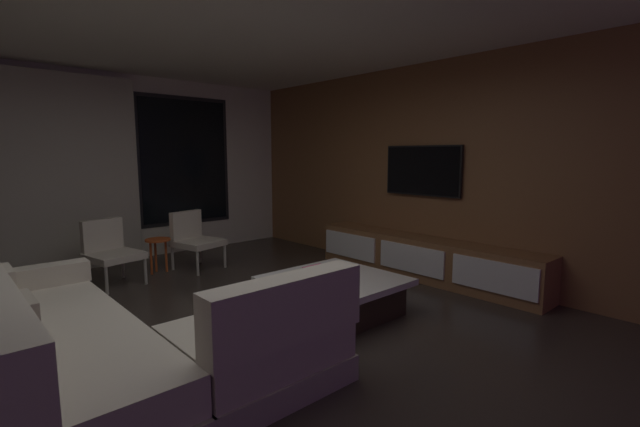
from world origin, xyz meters
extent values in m
plane|color=#332B26|center=(0.00, 0.00, 0.00)|extent=(9.20, 9.20, 0.00)
cube|color=silver|center=(0.00, 3.66, 1.35)|extent=(6.60, 0.12, 2.70)
cube|color=black|center=(1.30, 3.60, 1.45)|extent=(1.52, 0.02, 2.02)
cube|color=black|center=(1.30, 3.58, 1.45)|extent=(1.40, 0.03, 1.90)
cube|color=#BCB5A3|center=(-0.55, 3.48, 1.30)|extent=(2.10, 0.12, 2.60)
cube|color=brown|center=(3.06, 0.00, 1.35)|extent=(0.12, 7.80, 2.70)
cube|color=#B1A997|center=(-1.18, 0.18, 0.09)|extent=(0.90, 2.50, 0.18)
cube|color=beige|center=(-1.18, 0.18, 0.30)|extent=(0.86, 2.42, 0.24)
cube|color=beige|center=(-1.18, 1.33, 0.51)|extent=(0.90, 0.20, 0.18)
cube|color=#B1A997|center=(-0.20, -0.62, 0.09)|extent=(1.10, 0.90, 0.18)
cube|color=beige|center=(-0.20, -0.62, 0.30)|extent=(1.07, 0.86, 0.24)
cube|color=beige|center=(-0.20, -0.97, 0.62)|extent=(1.10, 0.20, 0.40)
cube|color=beige|center=(-1.41, 0.73, 0.58)|extent=(0.10, 0.36, 0.36)
cube|color=#B2A893|center=(-1.41, -0.12, 0.58)|extent=(0.10, 0.36, 0.36)
cube|color=#322819|center=(1.10, -0.04, 0.15)|extent=(1.00, 1.00, 0.30)
cube|color=white|center=(1.10, -0.04, 0.33)|extent=(1.16, 1.16, 0.06)
cube|color=#664E96|center=(1.03, 0.12, 0.37)|extent=(0.28, 0.15, 0.02)
cube|color=#7DB36F|center=(1.02, 0.12, 0.39)|extent=(0.25, 0.18, 0.02)
cube|color=#40AF79|center=(1.01, 0.14, 0.42)|extent=(0.26, 0.14, 0.03)
cube|color=#CC386A|center=(1.02, 0.11, 0.44)|extent=(0.24, 0.18, 0.02)
cylinder|color=#B2ADA0|center=(1.19, 2.22, 0.18)|extent=(0.04, 0.04, 0.36)
cylinder|color=#B2ADA0|center=(0.73, 2.10, 0.18)|extent=(0.04, 0.04, 0.36)
cylinder|color=#B2ADA0|center=(1.07, 2.71, 0.18)|extent=(0.04, 0.04, 0.36)
cylinder|color=#B2ADA0|center=(0.60, 2.59, 0.18)|extent=(0.04, 0.04, 0.36)
cube|color=beige|center=(0.90, 2.40, 0.36)|extent=(0.66, 0.68, 0.08)
cube|color=beige|center=(0.84, 2.64, 0.59)|extent=(0.49, 0.20, 0.38)
cylinder|color=#B2ADA0|center=(0.09, 2.18, 0.18)|extent=(0.04, 0.04, 0.36)
cylinder|color=#B2ADA0|center=(-0.38, 2.08, 0.18)|extent=(0.04, 0.04, 0.36)
cylinder|color=#B2ADA0|center=(-0.02, 2.67, 0.18)|extent=(0.04, 0.04, 0.36)
cylinder|color=#B2ADA0|center=(-0.49, 2.56, 0.18)|extent=(0.04, 0.04, 0.36)
cube|color=beige|center=(-0.20, 2.37, 0.36)|extent=(0.65, 0.66, 0.08)
cube|color=beige|center=(-0.25, 2.61, 0.59)|extent=(0.49, 0.18, 0.38)
cylinder|color=#BF4C1E|center=(0.30, 2.55, 0.23)|extent=(0.03, 0.03, 0.46)
cylinder|color=#BF4C1E|center=(0.50, 2.55, 0.23)|extent=(0.03, 0.03, 0.46)
cylinder|color=#BF4C1E|center=(0.40, 2.65, 0.23)|extent=(0.03, 0.03, 0.46)
cylinder|color=#BF4C1E|center=(0.40, 2.55, 0.45)|extent=(0.32, 0.32, 0.02)
cube|color=brown|center=(2.78, 0.10, 0.26)|extent=(0.44, 3.10, 0.52)
cube|color=white|center=(2.55, -0.94, 0.29)|extent=(0.02, 0.93, 0.33)
cube|color=white|center=(2.55, 0.10, 0.29)|extent=(0.02, 0.93, 0.33)
cube|color=white|center=(2.55, 1.15, 0.29)|extent=(0.02, 0.93, 0.33)
cube|color=#352214|center=(2.74, -0.75, 0.12)|extent=(0.33, 0.68, 0.19)
cube|color=olive|center=(2.74, -1.01, 0.12)|extent=(0.03, 0.04, 0.19)
cube|color=tan|center=(2.74, -0.91, 0.10)|extent=(0.03, 0.04, 0.14)
cube|color=#A094BC|center=(2.74, -0.80, 0.10)|extent=(0.03, 0.04, 0.15)
cube|color=#D7C952|center=(2.74, -0.70, 0.11)|extent=(0.03, 0.04, 0.16)
cube|color=#9494AF|center=(2.74, -0.60, 0.10)|extent=(0.03, 0.04, 0.15)
cube|color=#A853D8|center=(2.74, -0.49, 0.11)|extent=(0.03, 0.04, 0.18)
cube|color=black|center=(2.95, 0.25, 1.35)|extent=(0.04, 1.11, 0.64)
cube|color=black|center=(2.95, 0.25, 1.35)|extent=(0.05, 1.07, 0.60)
camera|label=1|loc=(-1.74, -2.98, 1.56)|focal=24.21mm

